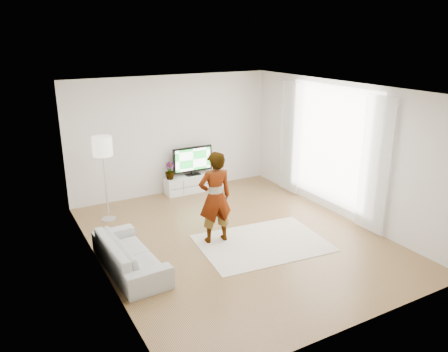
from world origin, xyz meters
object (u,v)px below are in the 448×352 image
sofa (130,254)px  player (215,197)px  media_console (194,183)px  television (193,160)px  floor_lamp (103,150)px  rug (262,243)px

sofa → player: bearing=-85.0°
player → media_console: bearing=-100.9°
television → player: 2.81m
media_console → sofa: (-2.51, -2.89, 0.07)m
television → floor_lamp: (-2.30, -0.75, 0.71)m
player → television: bearing=-100.7°
rug → sofa: size_ratio=1.23×
television → sofa: bearing=-130.7°
floor_lamp → player: bearing=-52.6°
television → player: (-0.81, -2.69, 0.08)m
floor_lamp → rug: bearing=-48.1°
rug → sofa: (-2.41, 0.29, 0.27)m
media_console → player: size_ratio=0.84×
floor_lamp → sofa: bearing=-95.5°
media_console → television: (0.00, 0.03, 0.58)m
media_console → sofa: size_ratio=0.77×
rug → player: (-0.71, 0.51, 0.86)m
television → media_console: bearing=-90.0°
sofa → floor_lamp: (0.21, 2.17, 1.22)m
television → rug: television is taller
player → sofa: 1.81m
player → sofa: player is taller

